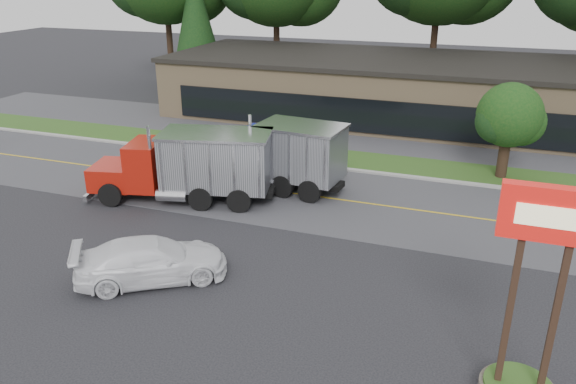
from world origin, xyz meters
name	(u,v)px	position (x,y,z in m)	size (l,w,h in m)	color
ground	(199,282)	(0.00, 0.00, 0.00)	(140.00, 140.00, 0.00)	#323237
road	(285,193)	(0.00, 9.00, 0.00)	(60.00, 8.00, 0.02)	#57575C
center_line	(285,193)	(0.00, 9.00, 0.00)	(60.00, 0.12, 0.01)	gold
curb	(311,166)	(0.00, 13.20, 0.00)	(60.00, 0.30, 0.12)	#9E9E99
grass_verge	(320,157)	(0.00, 15.00, 0.00)	(60.00, 3.40, 0.03)	#27531C
far_parking	(342,134)	(0.00, 20.00, 0.00)	(60.00, 7.00, 0.02)	#57575C
strip_mall	(390,89)	(2.00, 26.00, 2.00)	(32.00, 12.00, 4.00)	tan
bilo_sign	(527,337)	(10.50, -2.50, 2.02)	(2.20, 1.90, 5.95)	#6B6054
evergreen_left	(196,21)	(-16.00, 30.00, 6.00)	(4.80, 4.80, 10.91)	#382619
tree_verge	(510,118)	(10.05, 15.04, 3.19)	(3.52, 3.31, 5.02)	#382619
dump_truck_red	(192,164)	(-3.80, 6.63, 1.81)	(8.84, 4.39, 3.36)	black
dump_truck_blue	(283,154)	(-0.34, 9.59, 1.80)	(7.10, 3.32, 3.36)	black
rally_car	(151,260)	(-1.62, -0.38, 0.77)	(2.15, 5.29, 1.53)	white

